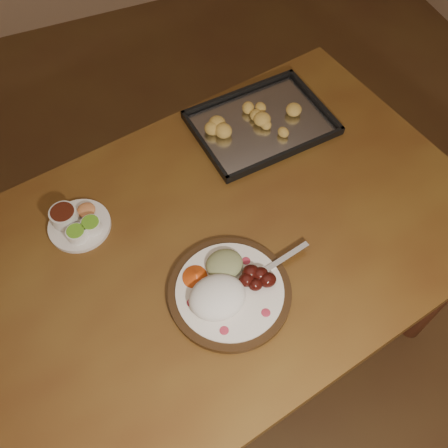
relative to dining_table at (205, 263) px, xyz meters
name	(u,v)px	position (x,y,z in m)	size (l,w,h in m)	color
ground	(205,300)	(0.04, 0.17, -0.65)	(4.00, 4.00, 0.00)	brown
dining_table	(205,263)	(0.00, 0.00, 0.00)	(1.64, 1.17, 0.75)	brown
dinner_plate	(227,290)	(0.00, -0.15, 0.12)	(0.38, 0.30, 0.07)	black
condiment_saucer	(77,223)	(-0.29, 0.18, 0.12)	(0.16, 0.16, 0.06)	silver
baking_tray	(261,123)	(0.31, 0.33, 0.11)	(0.43, 0.33, 0.04)	black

